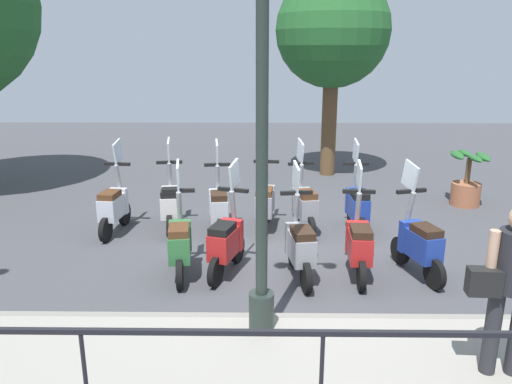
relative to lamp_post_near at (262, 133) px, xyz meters
name	(u,v)px	position (x,y,z in m)	size (l,w,h in m)	color
ground_plane	(288,252)	(2.40, -0.41, -2.22)	(28.00, 28.00, 0.00)	#424247
promenade_walkway	(305,379)	(-0.75, -0.41, -2.15)	(2.20, 20.00, 0.15)	gray
fence_railing	(322,372)	(-1.80, -0.41, -1.32)	(0.04, 16.03, 1.07)	black
lamp_post_near	(262,133)	(0.00, 0.00, 0.00)	(0.26, 0.90, 4.65)	#232D28
pedestrian_with_bag	(511,279)	(-0.73, -2.15, -1.15)	(0.34, 0.65, 1.59)	#28282D
tree_distant	(333,32)	(7.39, -1.61, 1.16)	(2.64, 2.64, 4.74)	brown
potted_palm	(467,183)	(4.86, -4.04, -1.78)	(1.06, 0.66, 1.05)	#9E5B3D
scooter_near_0	(419,243)	(1.61, -2.12, -1.74)	(1.20, 0.54, 1.54)	black
scooter_near_1	(359,244)	(1.56, -1.30, -1.74)	(1.23, 0.44, 1.54)	black
scooter_near_2	(300,245)	(1.49, -0.51, -1.74)	(1.23, 0.46, 1.54)	black
scooter_near_3	(227,241)	(1.64, 0.48, -1.74)	(1.20, 0.55, 1.54)	black
scooter_near_4	(180,242)	(1.57, 1.11, -1.74)	(1.23, 0.44, 1.54)	black
scooter_far_0	(357,205)	(3.28, -1.59, -1.74)	(1.23, 0.44, 1.54)	black
scooter_far_1	(304,205)	(3.29, -0.71, -1.74)	(1.22, 0.48, 1.54)	black
scooter_far_2	(265,202)	(3.43, -0.05, -1.74)	(1.23, 0.44, 1.54)	black
scooter_far_3	(219,206)	(3.18, 0.72, -1.74)	(1.23, 0.44, 1.54)	black
scooter_far_4	(170,203)	(3.35, 1.56, -1.74)	(1.23, 0.44, 1.54)	black
scooter_far_5	(114,205)	(3.21, 2.47, -1.74)	(1.23, 0.44, 1.54)	black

